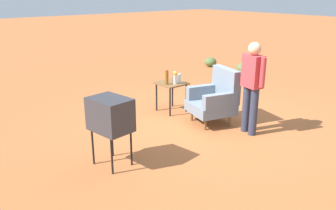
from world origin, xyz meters
The scene contains 10 objects.
ground_plane centered at (0.00, 0.00, 0.00)m, with size 60.00×60.00×0.00m, color #AD6033.
armchair centered at (0.06, 0.08, 0.50)m, with size 0.94×0.96×1.06m.
side_table centered at (-0.99, -0.14, 0.54)m, with size 0.56×0.56×0.63m.
tv_on_stand centered at (0.29, -2.37, 0.78)m, with size 0.65×0.52×1.03m.
person_standing centered at (0.82, 0.16, 0.94)m, with size 0.56×0.29×1.64m.
bottle_tall_amber centered at (-0.93, -0.32, 0.78)m, with size 0.07×0.07×0.30m, color brown.
bottle_short_clear centered at (-0.87, -0.03, 0.73)m, with size 0.06×0.06×0.20m, color silver.
flower_vase centered at (-0.86, -0.16, 0.78)m, with size 0.15×0.10×0.27m.
shrub_near centered at (-2.12, 3.76, 0.20)m, with size 0.51×0.51×0.39m, color #516B38.
shrub_mid centered at (-3.61, 3.82, 0.15)m, with size 0.40×0.40×0.31m, color #516B38.
Camera 1 is at (4.37, -4.70, 2.47)m, focal length 37.13 mm.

